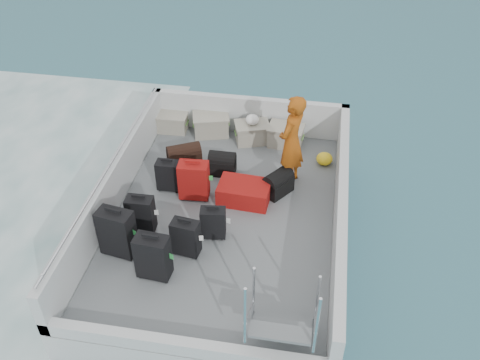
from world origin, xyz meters
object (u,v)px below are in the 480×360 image
object	(u,v)px
crate_3	(286,136)
suitcase_1	(141,214)
suitcase_0	(117,233)
suitcase_4	(186,238)
passenger	(291,142)
suitcase_5	(194,181)
suitcase_8	(244,192)
suitcase_2	(168,176)
suitcase_7	(213,223)
suitcase_3	(153,257)
crate_1	(211,125)
crate_2	(252,133)
crate_0	(173,123)

from	to	relation	value
crate_3	suitcase_1	bearing A→B (deg)	-125.84
suitcase_0	crate_3	size ratio (longest dim) A/B	1.27
suitcase_4	passenger	xyz separation A→B (m)	(1.27, 1.85, 0.52)
suitcase_5	suitcase_8	distance (m)	0.81
crate_3	passenger	distance (m)	1.26
suitcase_2	suitcase_1	bearing A→B (deg)	-97.76
suitcase_4	suitcase_7	size ratio (longest dim) A/B	1.12
suitcase_3	crate_1	size ratio (longest dim) A/B	1.10
suitcase_5	crate_2	distance (m)	1.84
suitcase_5	crate_0	world-z (taller)	suitcase_5
suitcase_8	suitcase_1	bearing A→B (deg)	127.08
suitcase_8	crate_3	world-z (taller)	crate_3
suitcase_5	passenger	size ratio (longest dim) A/B	0.40
suitcase_8	passenger	xyz separation A→B (m)	(0.65, 0.58, 0.64)
suitcase_3	crate_1	xyz separation A→B (m)	(0.02, 3.53, -0.15)
suitcase_1	crate_1	xyz separation A→B (m)	(0.46, 2.70, -0.11)
suitcase_7	crate_2	xyz separation A→B (m)	(0.18, 2.54, -0.08)
suitcase_3	passenger	bearing A→B (deg)	60.19
suitcase_5	crate_3	bearing A→B (deg)	49.54
crate_1	crate_3	size ratio (longest dim) A/B	1.05
suitcase_5	suitcase_7	world-z (taller)	suitcase_5
suitcase_4	crate_1	bearing A→B (deg)	103.23
crate_3	suitcase_0	bearing A→B (deg)	-123.42
crate_2	crate_3	size ratio (longest dim) A/B	0.98
passenger	crate_1	bearing A→B (deg)	-106.20
suitcase_7	crate_0	distance (m)	2.98
crate_0	suitcase_7	bearing A→B (deg)	-63.31
suitcase_7	suitcase_0	bearing A→B (deg)	-163.58
suitcase_5	suitcase_7	xyz separation A→B (m)	(0.48, -0.83, -0.07)
suitcase_4	passenger	distance (m)	2.30
crate_3	passenger	size ratio (longest dim) A/B	0.37
passenger	suitcase_4	bearing A→B (deg)	-13.01
suitcase_2	suitcase_8	distance (m)	1.25
suitcase_0	suitcase_8	xyz separation A→B (m)	(1.55, 1.42, -0.21)
suitcase_3	crate_2	size ratio (longest dim) A/B	1.19
suitcase_4	suitcase_1	bearing A→B (deg)	162.86
suitcase_2	crate_2	world-z (taller)	suitcase_2
suitcase_8	crate_2	xyz separation A→B (m)	(-0.13, 1.66, 0.01)
crate_1	crate_3	xyz separation A→B (m)	(1.40, -0.12, -0.01)
suitcase_2	suitcase_3	xyz separation A→B (m)	(0.31, -1.83, 0.08)
suitcase_0	passenger	world-z (taller)	passenger
suitcase_4	crate_2	xyz separation A→B (m)	(0.49, 2.93, -0.11)
suitcase_7	suitcase_8	world-z (taller)	suitcase_7
crate_3	passenger	xyz separation A→B (m)	(0.17, -1.08, 0.62)
suitcase_4	suitcase_5	distance (m)	1.24
suitcase_8	crate_1	bearing A→B (deg)	30.48
suitcase_2	passenger	bearing A→B (deg)	14.46
suitcase_1	crate_0	size ratio (longest dim) A/B	1.13
suitcase_4	suitcase_2	bearing A→B (deg)	122.74
suitcase_1	suitcase_7	distance (m)	1.07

